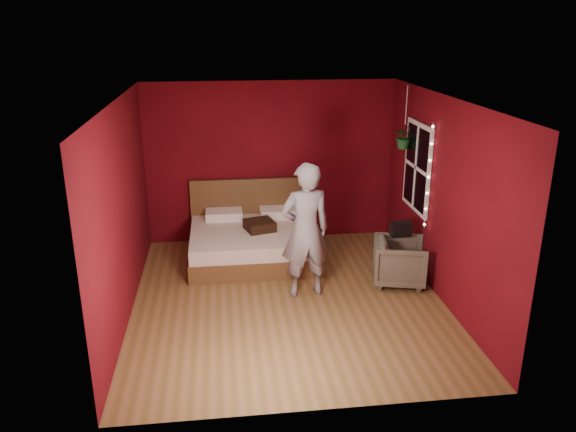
{
  "coord_description": "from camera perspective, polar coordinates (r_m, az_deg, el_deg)",
  "views": [
    {
      "loc": [
        -0.81,
        -6.57,
        3.47
      ],
      "look_at": [
        0.05,
        0.4,
        1.02
      ],
      "focal_mm": 35.0,
      "sensor_mm": 36.0,
      "label": 1
    }
  ],
  "objects": [
    {
      "name": "floor",
      "position": [
        7.47,
        -0.02,
        -8.43
      ],
      "size": [
        4.5,
        4.5,
        0.0
      ],
      "primitive_type": "plane",
      "color": "brown",
      "rests_on": "ground"
    },
    {
      "name": "room_walls",
      "position": [
        6.86,
        -0.03,
        4.09
      ],
      "size": [
        4.04,
        4.54,
        2.62
      ],
      "color": "#630A12",
      "rests_on": "ground"
    },
    {
      "name": "window",
      "position": [
        8.21,
        12.97,
        4.86
      ],
      "size": [
        0.05,
        0.97,
        1.27
      ],
      "color": "white",
      "rests_on": "room_walls"
    },
    {
      "name": "fairy_lights",
      "position": [
        7.73,
        14.09,
        3.87
      ],
      "size": [
        0.04,
        0.04,
        1.45
      ],
      "color": "silver",
      "rests_on": "room_walls"
    },
    {
      "name": "bed",
      "position": [
        8.66,
        -3.53,
        -2.44
      ],
      "size": [
        1.93,
        1.64,
        1.06
      ],
      "color": "brown",
      "rests_on": "ground"
    },
    {
      "name": "person",
      "position": [
        7.25,
        1.77,
        -1.51
      ],
      "size": [
        0.71,
        0.52,
        1.81
      ],
      "primitive_type": "imported",
      "rotation": [
        0.0,
        0.0,
        3.27
      ],
      "color": "gray",
      "rests_on": "ground"
    },
    {
      "name": "armchair",
      "position": [
        7.93,
        11.29,
        -4.57
      ],
      "size": [
        0.84,
        0.83,
        0.64
      ],
      "primitive_type": "imported",
      "rotation": [
        0.0,
        0.0,
        1.33
      ],
      "color": "#6A6754",
      "rests_on": "ground"
    },
    {
      "name": "handbag",
      "position": [
        7.93,
        11.4,
        -1.32
      ],
      "size": [
        0.29,
        0.16,
        0.2
      ],
      "primitive_type": "cube",
      "rotation": [
        0.0,
        0.0,
        0.08
      ],
      "color": "black",
      "rests_on": "armchair"
    },
    {
      "name": "throw_pillow",
      "position": [
        8.46,
        -2.9,
        -0.95
      ],
      "size": [
        0.5,
        0.5,
        0.14
      ],
      "primitive_type": "cube",
      "rotation": [
        0.0,
        0.0,
        0.28
      ],
      "color": "#311E10",
      "rests_on": "bed"
    },
    {
      "name": "hanging_plant",
      "position": [
        8.46,
        11.74,
        7.91
      ],
      "size": [
        0.34,
        0.3,
        0.91
      ],
      "color": "silver",
      "rests_on": "room_walls"
    }
  ]
}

